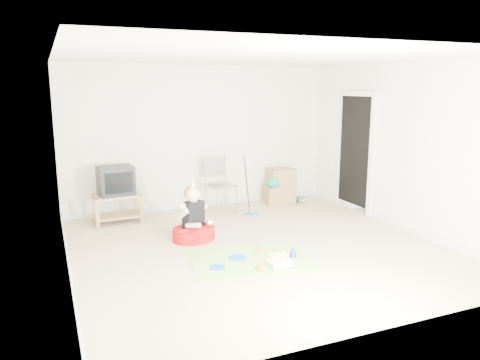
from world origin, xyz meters
name	(u,v)px	position (x,y,z in m)	size (l,w,h in m)	color
ground	(258,247)	(0.00, 0.00, 0.00)	(5.00, 5.00, 0.00)	#C2B28B
doorway_recess	(355,154)	(2.48, 1.20, 1.02)	(0.02, 0.90, 2.05)	black
tv_stand	(117,206)	(-1.63, 2.01, 0.28)	(0.78, 0.51, 0.47)	#9D7347
crt_tv	(116,180)	(-1.63, 2.01, 0.71)	(0.55, 0.45, 0.47)	black
folding_chair	(221,185)	(0.19, 1.97, 0.49)	(0.52, 0.50, 1.00)	gray
cardboard_boxes	(280,187)	(1.42, 2.07, 0.33)	(0.59, 0.48, 0.68)	olive
floor_mop	(251,200)	(0.60, 1.56, 0.26)	(0.25, 0.34, 0.99)	blue
book_pile	(299,200)	(1.83, 2.03, 0.05)	(0.21, 0.26, 0.11)	#277644
seated_woman	(194,226)	(-0.72, 0.67, 0.21)	(0.85, 0.85, 0.95)	#A10F0E
party_mat	(250,259)	(-0.28, -0.39, 0.00)	(1.57, 1.14, 0.01)	#FF3586
birthday_cake	(279,263)	(-0.04, -0.74, 0.04)	(0.30, 0.24, 0.14)	white
blue_plate_near	(238,258)	(-0.42, -0.29, 0.01)	(0.23, 0.23, 0.01)	blue
blue_plate_far	(217,267)	(-0.78, -0.49, 0.01)	(0.20, 0.20, 0.01)	blue
orange_cup_near	(260,251)	(-0.08, -0.24, 0.04)	(0.07, 0.07, 0.08)	orange
orange_cup_far	(261,267)	(-0.32, -0.78, 0.05)	(0.08, 0.08, 0.09)	orange
blue_party_hat	(293,251)	(0.28, -0.52, 0.09)	(0.11, 0.11, 0.16)	#183FAE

